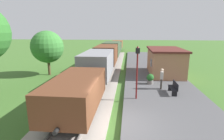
{
  "coord_description": "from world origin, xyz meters",
  "views": [
    {
      "loc": [
        0.5,
        -8.1,
        4.98
      ],
      "look_at": [
        -0.89,
        6.07,
        1.67
      ],
      "focal_mm": 27.91,
      "sensor_mm": 36.0,
      "label": 1
    }
  ],
  "objects": [
    {
      "name": "bench_near_hut",
      "position": [
        3.92,
        4.78,
        0.72
      ],
      "size": [
        0.42,
        1.5,
        0.91
      ],
      "color": "black",
      "rests_on": "platform_slab"
    },
    {
      "name": "potted_planter",
      "position": [
        2.43,
        7.07,
        0.72
      ],
      "size": [
        0.64,
        0.64,
        0.92
      ],
      "color": "slate",
      "rests_on": "platform_slab"
    },
    {
      "name": "rail_far",
      "position": [
        -3.12,
        0.0,
        0.19
      ],
      "size": [
        0.07,
        60.0,
        0.14
      ],
      "primitive_type": "cube",
      "color": "slate",
      "rests_on": "track_ballast"
    },
    {
      "name": "tree_trackside_far",
      "position": [
        -8.38,
        10.17,
        3.15
      ],
      "size": [
        3.5,
        3.5,
        4.9
      ],
      "color": "#4C3823",
      "rests_on": "ground"
    },
    {
      "name": "station_hut",
      "position": [
        4.4,
        10.9,
        1.65
      ],
      "size": [
        3.5,
        5.8,
        2.78
      ],
      "color": "#9E6B4C",
      "rests_on": "platform_slab"
    },
    {
      "name": "rail_near",
      "position": [
        -1.68,
        0.0,
        0.19
      ],
      "size": [
        0.07,
        60.0,
        0.14
      ],
      "primitive_type": "cube",
      "color": "slate",
      "rests_on": "track_ballast"
    },
    {
      "name": "freight_train",
      "position": [
        -2.4,
        17.04,
        1.55
      ],
      "size": [
        2.5,
        39.2,
        2.72
      ],
      "color": "brown",
      "rests_on": "rail_near"
    },
    {
      "name": "platform_slab",
      "position": [
        3.2,
        0.0,
        0.12
      ],
      "size": [
        6.0,
        60.0,
        0.25
      ],
      "primitive_type": "cube",
      "color": "#4C4C4F",
      "rests_on": "ground"
    },
    {
      "name": "person_waiting",
      "position": [
        3.17,
        5.73,
        1.18
      ],
      "size": [
        0.32,
        0.42,
        1.71
      ],
      "rotation": [
        0.0,
        0.0,
        2.92
      ],
      "color": "#38332D",
      "rests_on": "platform_slab"
    },
    {
      "name": "ground_plane",
      "position": [
        0.0,
        0.0,
        0.0
      ],
      "size": [
        160.0,
        160.0,
        0.0
      ],
      "primitive_type": "plane",
      "color": "#3D6628"
    },
    {
      "name": "lamp_post_near",
      "position": [
        1.07,
        3.5,
        2.8
      ],
      "size": [
        0.28,
        0.28,
        3.7
      ],
      "color": "#591414",
      "rests_on": "platform_slab"
    },
    {
      "name": "track_ballast",
      "position": [
        -2.4,
        0.0,
        0.06
      ],
      "size": [
        3.8,
        60.0,
        0.12
      ],
      "primitive_type": "cube",
      "color": "#9E9389",
      "rests_on": "ground"
    }
  ]
}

